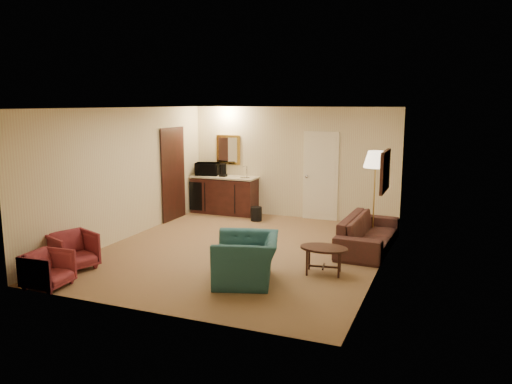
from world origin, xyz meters
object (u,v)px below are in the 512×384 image
rose_chair_near (73,249)px  wetbar_cabinet (224,195)px  floor_lamp (374,196)px  coffee_maker (223,170)px  sofa (369,228)px  coffee_table (324,260)px  rose_chair_far (48,268)px  microwave (207,168)px  teal_armchair (246,251)px  waste_bin (256,214)px

rose_chair_near → wetbar_cabinet: bearing=15.6°
floor_lamp → coffee_maker: size_ratio=5.78×
rose_chair_near → coffee_maker: 4.77m
sofa → coffee_table: 1.70m
rose_chair_far → floor_lamp: size_ratio=0.34×
microwave → rose_chair_near: bearing=-105.2°
teal_armchair → sofa: bearing=131.2°
rose_chair_far → microwave: bearing=-0.7°
coffee_table → waste_bin: coffee_table is taller
floor_lamp → microwave: bearing=165.3°
rose_chair_far → coffee_table: bearing=-62.8°
wetbar_cabinet → rose_chair_near: 4.75m
wetbar_cabinet → rose_chair_far: 5.53m
rose_chair_near → coffee_table: size_ratio=0.88×
teal_armchair → waste_bin: size_ratio=3.35×
rose_chair_near → waste_bin: 4.53m
coffee_maker → microwave: bearing=173.7°
teal_armchair → rose_chair_near: (-2.86, -0.52, -0.14)m
sofa → coffee_table: bearing=167.1°
wetbar_cabinet → rose_chair_near: size_ratio=2.43×
wetbar_cabinet → coffee_table: (3.37, -3.42, -0.24)m
rose_chair_near → waste_bin: size_ratio=2.08×
wetbar_cabinet → waste_bin: 1.16m
rose_chair_near → floor_lamp: size_ratio=0.38×
floor_lamp → waste_bin: (-2.75, 0.64, -0.73)m
wetbar_cabinet → coffee_maker: 0.62m
sofa → coffee_maker: coffee_maker is taller
rose_chair_far → microwave: microwave is taller
teal_armchair → floor_lamp: size_ratio=0.61×
coffee_table → rose_chair_near: bearing=-161.4°
rose_chair_near → floor_lamp: 5.63m
rose_chair_near → microwave: 4.80m
teal_armchair → microwave: 5.12m
floor_lamp → rose_chair_far: bearing=-132.3°
floor_lamp → waste_bin: bearing=166.9°
waste_bin → microwave: (-1.50, 0.48, 0.95)m
rose_chair_far → waste_bin: rose_chair_far is taller
sofa → floor_lamp: 0.84m
rose_chair_near → sofa: bearing=-34.0°
microwave → coffee_table: bearing=-56.7°
sofa → coffee_maker: bearing=67.3°
coffee_table → waste_bin: 3.77m
sofa → microwave: (-4.27, 1.80, 0.70)m
sofa → teal_armchair: teal_armchair is taller
floor_lamp → waste_bin: 2.92m
sofa → rose_chair_far: size_ratio=3.53×
rose_chair_far → wetbar_cabinet: bearing=-5.5°
rose_chair_far → coffee_table: size_ratio=0.78×
sofa → waste_bin: (-2.77, 1.32, -0.25)m
microwave → waste_bin: bearing=-32.5°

